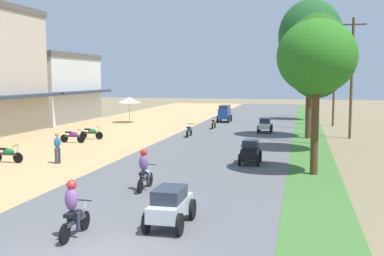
{
  "coord_description": "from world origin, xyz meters",
  "views": [
    {
      "loc": [
        5.07,
        -10.88,
        4.53
      ],
      "look_at": [
        -0.87,
        15.11,
        1.7
      ],
      "focal_mm": 44.86,
      "sensor_mm": 36.0,
      "label": 1
    }
  ],
  "objects_px": {
    "median_tree_nearest": "(317,57)",
    "car_sedan_white": "(265,124)",
    "vendor_umbrella": "(129,100)",
    "streetlamp_far": "(309,77)",
    "utility_pole_far": "(334,79)",
    "car_van_blue": "(225,113)",
    "utility_pole_near": "(352,76)",
    "motorbike_ahead_fifth": "(214,123)",
    "pedestrian_on_shoulder": "(57,146)",
    "motorbike_ahead_second": "(74,210)",
    "car_hatchback_black": "(250,151)",
    "parked_motorbike_fifth": "(92,132)",
    "parked_motorbike_third": "(8,153)",
    "streetlamp_near": "(313,81)",
    "median_tree_second": "(317,56)",
    "motorbike_ahead_fourth": "(189,130)",
    "streetlamp_mid": "(311,78)",
    "parked_motorbike_fourth": "(73,136)",
    "motorbike_ahead_third": "(145,171)",
    "median_tree_third": "(310,37)",
    "car_sedan_silver": "(170,205)",
    "median_tree_fourth": "(309,64)"
  },
  "relations": [
    {
      "from": "pedestrian_on_shoulder",
      "to": "car_hatchback_black",
      "type": "relative_size",
      "value": 0.81
    },
    {
      "from": "median_tree_nearest",
      "to": "motorbike_ahead_fifth",
      "type": "xyz_separation_m",
      "value": [
        -8.02,
        18.34,
        -4.84
      ]
    },
    {
      "from": "median_tree_third",
      "to": "car_sedan_white",
      "type": "xyz_separation_m",
      "value": [
        -3.33,
        2.78,
        -6.7
      ]
    },
    {
      "from": "car_van_blue",
      "to": "median_tree_second",
      "type": "bearing_deg",
      "value": -64.46
    },
    {
      "from": "car_van_blue",
      "to": "car_sedan_white",
      "type": "bearing_deg",
      "value": -60.71
    },
    {
      "from": "utility_pole_near",
      "to": "motorbike_ahead_fifth",
      "type": "bearing_deg",
      "value": 160.67
    },
    {
      "from": "vendor_umbrella",
      "to": "car_sedan_white",
      "type": "height_order",
      "value": "vendor_umbrella"
    },
    {
      "from": "streetlamp_mid",
      "to": "parked_motorbike_fifth",
      "type": "bearing_deg",
      "value": -145.86
    },
    {
      "from": "utility_pole_far",
      "to": "car_van_blue",
      "type": "distance_m",
      "value": 10.91
    },
    {
      "from": "car_sedan_silver",
      "to": "car_sedan_white",
      "type": "height_order",
      "value": "same"
    },
    {
      "from": "utility_pole_near",
      "to": "vendor_umbrella",
      "type": "bearing_deg",
      "value": 159.54
    },
    {
      "from": "pedestrian_on_shoulder",
      "to": "car_hatchback_black",
      "type": "distance_m",
      "value": 10.02
    },
    {
      "from": "car_sedan_silver",
      "to": "streetlamp_far",
      "type": "bearing_deg",
      "value": 83.89
    },
    {
      "from": "vendor_umbrella",
      "to": "utility_pole_far",
      "type": "height_order",
      "value": "utility_pole_far"
    },
    {
      "from": "median_tree_third",
      "to": "streetlamp_mid",
      "type": "bearing_deg",
      "value": 88.14
    },
    {
      "from": "pedestrian_on_shoulder",
      "to": "motorbike_ahead_second",
      "type": "height_order",
      "value": "motorbike_ahead_second"
    },
    {
      "from": "pedestrian_on_shoulder",
      "to": "utility_pole_far",
      "type": "xyz_separation_m",
      "value": [
        15.18,
        23.66,
        3.43
      ]
    },
    {
      "from": "parked_motorbike_fifth",
      "to": "vendor_umbrella",
      "type": "bearing_deg",
      "value": 97.82
    },
    {
      "from": "median_tree_nearest",
      "to": "car_sedan_white",
      "type": "bearing_deg",
      "value": 101.92
    },
    {
      "from": "motorbike_ahead_fourth",
      "to": "motorbike_ahead_fifth",
      "type": "relative_size",
      "value": 1.0
    },
    {
      "from": "median_tree_nearest",
      "to": "median_tree_third",
      "type": "distance_m",
      "value": 13.68
    },
    {
      "from": "median_tree_second",
      "to": "car_sedan_silver",
      "type": "height_order",
      "value": "median_tree_second"
    },
    {
      "from": "car_sedan_white",
      "to": "motorbike_ahead_third",
      "type": "bearing_deg",
      "value": -98.52
    },
    {
      "from": "parked_motorbike_fourth",
      "to": "motorbike_ahead_second",
      "type": "height_order",
      "value": "motorbike_ahead_second"
    },
    {
      "from": "utility_pole_far",
      "to": "motorbike_ahead_third",
      "type": "height_order",
      "value": "utility_pole_far"
    },
    {
      "from": "car_sedan_white",
      "to": "motorbike_ahead_fourth",
      "type": "bearing_deg",
      "value": -143.27
    },
    {
      "from": "parked_motorbike_third",
      "to": "car_hatchback_black",
      "type": "xyz_separation_m",
      "value": [
        12.46,
        2.51,
        0.19
      ]
    },
    {
      "from": "median_tree_nearest",
      "to": "utility_pole_far",
      "type": "height_order",
      "value": "utility_pole_far"
    },
    {
      "from": "parked_motorbike_fourth",
      "to": "motorbike_ahead_third",
      "type": "height_order",
      "value": "motorbike_ahead_third"
    },
    {
      "from": "streetlamp_near",
      "to": "streetlamp_mid",
      "type": "relative_size",
      "value": 0.96
    },
    {
      "from": "pedestrian_on_shoulder",
      "to": "median_tree_fourth",
      "type": "xyz_separation_m",
      "value": [
        12.92,
        28.93,
        4.92
      ]
    },
    {
      "from": "median_tree_third",
      "to": "streetlamp_far",
      "type": "xyz_separation_m",
      "value": [
        0.21,
        19.29,
        -2.92
      ]
    },
    {
      "from": "pedestrian_on_shoulder",
      "to": "car_sedan_silver",
      "type": "xyz_separation_m",
      "value": [
        8.54,
        -8.93,
        -0.22
      ]
    },
    {
      "from": "streetlamp_near",
      "to": "car_hatchback_black",
      "type": "xyz_separation_m",
      "value": [
        -3.24,
        -8.63,
        -3.56
      ]
    },
    {
      "from": "utility_pole_near",
      "to": "utility_pole_far",
      "type": "height_order",
      "value": "utility_pole_near"
    },
    {
      "from": "streetlamp_mid",
      "to": "motorbike_ahead_fourth",
      "type": "relative_size",
      "value": 4.25
    },
    {
      "from": "pedestrian_on_shoulder",
      "to": "motorbike_ahead_second",
      "type": "relative_size",
      "value": 0.9
    },
    {
      "from": "parked_motorbike_third",
      "to": "motorbike_ahead_fourth",
      "type": "bearing_deg",
      "value": 62.02
    },
    {
      "from": "parked_motorbike_third",
      "to": "pedestrian_on_shoulder",
      "type": "height_order",
      "value": "pedestrian_on_shoulder"
    },
    {
      "from": "vendor_umbrella",
      "to": "streetlamp_far",
      "type": "xyz_separation_m",
      "value": [
        17.23,
        10.83,
        2.21
      ]
    },
    {
      "from": "utility_pole_far",
      "to": "utility_pole_near",
      "type": "bearing_deg",
      "value": -85.81
    },
    {
      "from": "motorbike_ahead_fifth",
      "to": "median_tree_nearest",
      "type": "bearing_deg",
      "value": -66.37
    },
    {
      "from": "vendor_umbrella",
      "to": "car_hatchback_black",
      "type": "xyz_separation_m",
      "value": [
        13.99,
        -19.95,
        -1.56
      ]
    },
    {
      "from": "car_van_blue",
      "to": "streetlamp_mid",
      "type": "bearing_deg",
      "value": -29.54
    },
    {
      "from": "vendor_umbrella",
      "to": "streetlamp_mid",
      "type": "distance_m",
      "value": 17.48
    },
    {
      "from": "parked_motorbike_third",
      "to": "parked_motorbike_fourth",
      "type": "bearing_deg",
      "value": 91.68
    },
    {
      "from": "car_van_blue",
      "to": "motorbike_ahead_fourth",
      "type": "relative_size",
      "value": 1.34
    },
    {
      "from": "car_sedan_silver",
      "to": "car_van_blue",
      "type": "height_order",
      "value": "car_van_blue"
    },
    {
      "from": "parked_motorbike_third",
      "to": "parked_motorbike_fifth",
      "type": "xyz_separation_m",
      "value": [
        0.19,
        9.89,
        0.0
      ]
    },
    {
      "from": "pedestrian_on_shoulder",
      "to": "streetlamp_near",
      "type": "height_order",
      "value": "streetlamp_near"
    }
  ]
}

